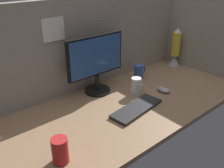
# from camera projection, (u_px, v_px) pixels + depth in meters

# --- Properties ---
(ground_plane) EXTENTS (1.80, 0.80, 0.03)m
(ground_plane) POSITION_uv_depth(u_px,v_px,m) (126.00, 104.00, 1.60)
(ground_plane) COLOR #8C6B4C
(cubicle_wall_back) EXTENTS (1.80, 0.06, 0.63)m
(cubicle_wall_back) POSITION_uv_depth(u_px,v_px,m) (91.00, 43.00, 1.72)
(cubicle_wall_back) COLOR gray
(cubicle_wall_back) RESTS_ON ground_plane
(cubicle_wall_side) EXTENTS (0.05, 0.80, 0.63)m
(cubicle_wall_side) POSITION_uv_depth(u_px,v_px,m) (206.00, 33.00, 1.96)
(cubicle_wall_side) COLOR gray
(cubicle_wall_side) RESTS_ON ground_plane
(monitor) EXTENTS (0.44, 0.18, 0.40)m
(monitor) POSITION_uv_depth(u_px,v_px,m) (96.00, 62.00, 1.64)
(monitor) COLOR black
(monitor) RESTS_ON ground_plane
(keyboard) EXTENTS (0.38, 0.18, 0.02)m
(keyboard) POSITION_uv_depth(u_px,v_px,m) (136.00, 108.00, 1.51)
(keyboard) COLOR #262628
(keyboard) RESTS_ON ground_plane
(mouse) EXTENTS (0.07, 0.10, 0.03)m
(mouse) POSITION_uv_depth(u_px,v_px,m) (164.00, 90.00, 1.72)
(mouse) COLOR #99999E
(mouse) RESTS_ON ground_plane
(mug_ceramic_blue) EXTENTS (0.11, 0.07, 0.12)m
(mug_ceramic_blue) POSITION_uv_depth(u_px,v_px,m) (139.00, 72.00, 1.90)
(mug_ceramic_blue) COLOR #38569E
(mug_ceramic_blue) RESTS_ON ground_plane
(mug_ceramic_white) EXTENTS (0.11, 0.07, 0.12)m
(mug_ceramic_white) POSITION_uv_depth(u_px,v_px,m) (136.00, 86.00, 1.69)
(mug_ceramic_white) COLOR white
(mug_ceramic_white) RESTS_ON ground_plane
(mug_red_plastic) EXTENTS (0.08, 0.08, 0.13)m
(mug_red_plastic) POSITION_uv_depth(u_px,v_px,m) (60.00, 150.00, 1.09)
(mug_red_plastic) COLOR red
(mug_red_plastic) RESTS_ON ground_plane
(lava_lamp) EXTENTS (0.10, 0.10, 0.34)m
(lava_lamp) POSITION_uv_depth(u_px,v_px,m) (175.00, 50.00, 2.14)
(lava_lamp) COLOR #A5A5AD
(lava_lamp) RESTS_ON ground_plane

